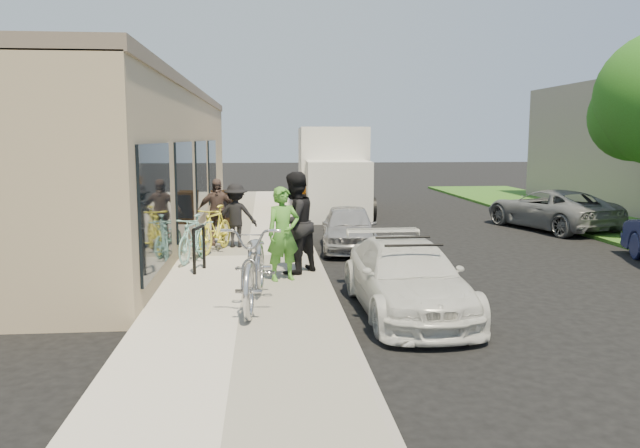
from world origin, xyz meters
name	(u,v)px	position (x,y,z in m)	size (l,w,h in m)	color
ground	(353,292)	(0.00, 0.00, 0.00)	(120.00, 120.00, 0.00)	black
sidewalk	(247,259)	(-2.00, 3.00, 0.07)	(3.00, 34.00, 0.15)	#B8B2A6
curb	(315,258)	(-0.45, 3.00, 0.07)	(0.12, 34.00, 0.13)	gray
storefront	(141,161)	(-5.24, 7.99, 2.12)	(3.60, 20.00, 4.22)	tan
bike_rack	(199,244)	(-2.91, 1.38, 0.70)	(0.20, 0.63, 0.91)	black
sandwich_board	(222,207)	(-2.90, 8.34, 0.67)	(0.73, 0.74, 1.02)	black
sedan_white	(407,278)	(0.66, -1.40, 0.57)	(1.70, 3.98, 1.19)	silver
sedan_silver	(349,228)	(0.50, 4.32, 0.56)	(1.33, 3.31, 1.13)	#A1A1A7
moving_truck	(332,174)	(0.99, 12.54, 1.41)	(2.63, 6.55, 3.18)	silver
far_car_gray	(550,209)	(7.17, 7.33, 0.62)	(2.04, 4.43, 1.23)	slate
tandem_bike	(256,264)	(-1.75, -1.27, 0.82)	(0.89, 2.54, 1.33)	#AFAFB2
woman_rider	(283,234)	(-1.26, 0.46, 1.03)	(0.64, 0.42, 1.75)	#478D2F
man_standing	(294,223)	(-1.02, 1.07, 1.15)	(0.97, 0.76, 1.99)	black
cruiser_bike_a	(193,238)	(-3.14, 2.45, 0.65)	(0.47, 1.66, 0.99)	#7EBCB5
cruiser_bike_b	(199,237)	(-3.10, 3.26, 0.55)	(0.53, 1.53, 0.80)	#7EBCB5
cruiser_bike_c	(215,229)	(-2.75, 3.55, 0.69)	(0.50, 1.78, 1.07)	yellow
bystander_a	(236,215)	(-2.29, 4.14, 0.93)	(1.00, 0.58, 1.55)	black
bystander_b	(217,212)	(-2.78, 4.51, 0.98)	(0.97, 0.40, 1.65)	brown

